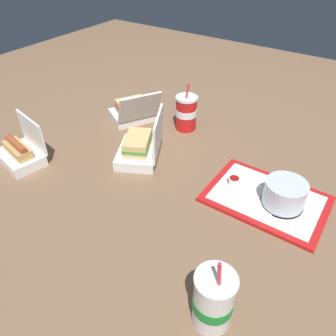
{
  "coord_description": "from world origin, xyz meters",
  "views": [
    {
      "loc": [
        0.54,
        -0.71,
        0.73
      ],
      "look_at": [
        0.04,
        0.02,
        0.05
      ],
      "focal_mm": 35.0,
      "sensor_mm": 36.0,
      "label": 1
    }
  ],
  "objects_px": {
    "plastic_fork": "(264,186)",
    "clamshell_sandwich_front": "(133,111)",
    "cake_container": "(284,195)",
    "clamshell_sandwich_center": "(140,148)",
    "soda_cup_corner": "(186,113)",
    "clamshell_hotdog_right": "(21,152)",
    "food_tray": "(266,199)",
    "soda_cup_left": "(213,300)",
    "ketchup_cup": "(234,181)"
  },
  "relations": [
    {
      "from": "plastic_fork",
      "to": "clamshell_sandwich_front",
      "type": "distance_m",
      "value": 0.67
    },
    {
      "from": "clamshell_sandwich_front",
      "to": "cake_container",
      "type": "bearing_deg",
      "value": -13.36
    },
    {
      "from": "clamshell_sandwich_center",
      "to": "soda_cup_corner",
      "type": "relative_size",
      "value": 1.18
    },
    {
      "from": "clamshell_hotdog_right",
      "to": "soda_cup_corner",
      "type": "distance_m",
      "value": 0.66
    },
    {
      "from": "plastic_fork",
      "to": "food_tray",
      "type": "bearing_deg",
      "value": -43.05
    },
    {
      "from": "clamshell_sandwich_center",
      "to": "clamshell_sandwich_front",
      "type": "distance_m",
      "value": 0.29
    },
    {
      "from": "plastic_fork",
      "to": "clamshell_hotdog_right",
      "type": "distance_m",
      "value": 0.87
    },
    {
      "from": "plastic_fork",
      "to": "soda_cup_left",
      "type": "height_order",
      "value": "soda_cup_left"
    },
    {
      "from": "food_tray",
      "to": "soda_cup_corner",
      "type": "relative_size",
      "value": 1.8
    },
    {
      "from": "plastic_fork",
      "to": "clamshell_hotdog_right",
      "type": "relative_size",
      "value": 0.55
    },
    {
      "from": "clamshell_sandwich_front",
      "to": "soda_cup_left",
      "type": "distance_m",
      "value": 0.95
    },
    {
      "from": "ketchup_cup",
      "to": "food_tray",
      "type": "bearing_deg",
      "value": -1.03
    },
    {
      "from": "food_tray",
      "to": "soda_cup_corner",
      "type": "height_order",
      "value": "soda_cup_corner"
    },
    {
      "from": "ketchup_cup",
      "to": "soda_cup_left",
      "type": "height_order",
      "value": "soda_cup_left"
    },
    {
      "from": "clamshell_sandwich_center",
      "to": "clamshell_sandwich_front",
      "type": "height_order",
      "value": "clamshell_sandwich_center"
    },
    {
      "from": "ketchup_cup",
      "to": "plastic_fork",
      "type": "relative_size",
      "value": 0.36
    },
    {
      "from": "clamshell_sandwich_center",
      "to": "soda_cup_corner",
      "type": "distance_m",
      "value": 0.28
    },
    {
      "from": "plastic_fork",
      "to": "cake_container",
      "type": "bearing_deg",
      "value": -16.68
    },
    {
      "from": "plastic_fork",
      "to": "soda_cup_left",
      "type": "bearing_deg",
      "value": -66.56
    },
    {
      "from": "soda_cup_left",
      "to": "soda_cup_corner",
      "type": "relative_size",
      "value": 1.04
    },
    {
      "from": "plastic_fork",
      "to": "clamshell_sandwich_front",
      "type": "bearing_deg",
      "value": -174.93
    },
    {
      "from": "soda_cup_corner",
      "to": "clamshell_sandwich_center",
      "type": "bearing_deg",
      "value": -95.22
    },
    {
      "from": "food_tray",
      "to": "ketchup_cup",
      "type": "relative_size",
      "value": 9.29
    },
    {
      "from": "soda_cup_corner",
      "to": "clamshell_hotdog_right",
      "type": "bearing_deg",
      "value": -124.45
    },
    {
      "from": "clamshell_hotdog_right",
      "to": "clamshell_sandwich_center",
      "type": "height_order",
      "value": "clamshell_sandwich_center"
    },
    {
      "from": "clamshell_sandwich_front",
      "to": "soda_cup_corner",
      "type": "bearing_deg",
      "value": 17.14
    },
    {
      "from": "soda_cup_left",
      "to": "ketchup_cup",
      "type": "bearing_deg",
      "value": 109.05
    },
    {
      "from": "clamshell_hotdog_right",
      "to": "clamshell_sandwich_center",
      "type": "xyz_separation_m",
      "value": [
        0.35,
        0.26,
        0.0
      ]
    },
    {
      "from": "food_tray",
      "to": "soda_cup_left",
      "type": "relative_size",
      "value": 1.73
    },
    {
      "from": "clamshell_hotdog_right",
      "to": "soda_cup_corner",
      "type": "relative_size",
      "value": 0.96
    },
    {
      "from": "plastic_fork",
      "to": "soda_cup_corner",
      "type": "distance_m",
      "value": 0.47
    },
    {
      "from": "clamshell_hotdog_right",
      "to": "ketchup_cup",
      "type": "bearing_deg",
      "value": 23.25
    },
    {
      "from": "clamshell_sandwich_front",
      "to": "soda_cup_corner",
      "type": "xyz_separation_m",
      "value": [
        0.23,
        0.07,
        0.03
      ]
    },
    {
      "from": "plastic_fork",
      "to": "clamshell_sandwich_front",
      "type": "height_order",
      "value": "clamshell_sandwich_front"
    },
    {
      "from": "soda_cup_corner",
      "to": "clamshell_sandwich_front",
      "type": "bearing_deg",
      "value": -162.86
    },
    {
      "from": "clamshell_sandwich_front",
      "to": "soda_cup_corner",
      "type": "height_order",
      "value": "soda_cup_corner"
    },
    {
      "from": "cake_container",
      "to": "clamshell_sandwich_center",
      "type": "bearing_deg",
      "value": -176.18
    },
    {
      "from": "ketchup_cup",
      "to": "clamshell_sandwich_center",
      "type": "height_order",
      "value": "clamshell_sandwich_center"
    },
    {
      "from": "food_tray",
      "to": "clamshell_sandwich_front",
      "type": "xyz_separation_m",
      "value": [
        -0.69,
        0.17,
        0.04
      ]
    },
    {
      "from": "food_tray",
      "to": "soda_cup_corner",
      "type": "distance_m",
      "value": 0.52
    },
    {
      "from": "clamshell_sandwich_front",
      "to": "soda_cup_left",
      "type": "height_order",
      "value": "soda_cup_left"
    },
    {
      "from": "clamshell_sandwich_front",
      "to": "ketchup_cup",
      "type": "bearing_deg",
      "value": -16.42
    },
    {
      "from": "clamshell_sandwich_center",
      "to": "clamshell_sandwich_front",
      "type": "bearing_deg",
      "value": 134.44
    },
    {
      "from": "food_tray",
      "to": "clamshell_sandwich_front",
      "type": "distance_m",
      "value": 0.71
    },
    {
      "from": "food_tray",
      "to": "clamshell_sandwich_center",
      "type": "relative_size",
      "value": 1.53
    },
    {
      "from": "soda_cup_left",
      "to": "clamshell_sandwich_center",
      "type": "bearing_deg",
      "value": 141.87
    },
    {
      "from": "cake_container",
      "to": "clamshell_sandwich_front",
      "type": "relative_size",
      "value": 0.5
    },
    {
      "from": "ketchup_cup",
      "to": "soda_cup_left",
      "type": "distance_m",
      "value": 0.48
    },
    {
      "from": "clamshell_hotdog_right",
      "to": "clamshell_sandwich_front",
      "type": "xyz_separation_m",
      "value": [
        0.14,
        0.47,
        0.0
      ]
    },
    {
      "from": "plastic_fork",
      "to": "clamshell_sandwich_center",
      "type": "height_order",
      "value": "clamshell_sandwich_center"
    }
  ]
}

